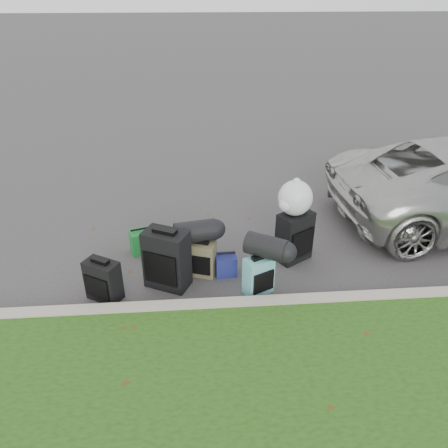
{
  "coord_description": "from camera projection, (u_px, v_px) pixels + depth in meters",
  "views": [
    {
      "loc": [
        -0.51,
        -5.11,
        3.51
      ],
      "look_at": [
        -0.1,
        0.2,
        0.55
      ],
      "focal_mm": 35.0,
      "sensor_mm": 36.0,
      "label": 1
    }
  ],
  "objects": [
    {
      "name": "suitcase_small_black",
      "position": [
        103.0,
        280.0,
        5.41
      ],
      "size": [
        0.49,
        0.42,
        0.53
      ],
      "primitive_type": "cube",
      "rotation": [
        0.0,
        0.0,
        -0.53
      ],
      "color": "black",
      "rests_on": "ground"
    },
    {
      "name": "suitcase_teal",
      "position": [
        258.0,
        276.0,
        5.52
      ],
      "size": [
        0.41,
        0.35,
        0.51
      ],
      "primitive_type": "cube",
      "rotation": [
        0.0,
        0.0,
        0.45
      ],
      "color": "teal",
      "rests_on": "ground"
    },
    {
      "name": "tote_navy",
      "position": [
        226.0,
        265.0,
        5.92
      ],
      "size": [
        0.29,
        0.24,
        0.3
      ],
      "primitive_type": "cube",
      "rotation": [
        0.0,
        0.0,
        0.06
      ],
      "color": "navy",
      "rests_on": "ground"
    },
    {
      "name": "suitcase_olive",
      "position": [
        202.0,
        259.0,
        5.87
      ],
      "size": [
        0.41,
        0.33,
        0.49
      ],
      "primitive_type": "cube",
      "rotation": [
        0.0,
        0.0,
        -0.33
      ],
      "color": "#48422D",
      "rests_on": "ground"
    },
    {
      "name": "duffel_left",
      "position": [
        195.0,
        232.0,
        5.72
      ],
      "size": [
        0.59,
        0.38,
        0.29
      ],
      "primitive_type": "cylinder",
      "rotation": [
        0.0,
        1.57,
        0.17
      ],
      "color": "black",
      "rests_on": "suitcase_olive"
    },
    {
      "name": "suitcase_large_black_left",
      "position": [
        167.0,
        259.0,
        5.59
      ],
      "size": [
        0.64,
        0.54,
        0.79
      ],
      "primitive_type": "cube",
      "rotation": [
        0.0,
        0.0,
        -0.46
      ],
      "color": "black",
      "rests_on": "ground"
    },
    {
      "name": "duffel_right",
      "position": [
        266.0,
        247.0,
        5.37
      ],
      "size": [
        0.59,
        0.52,
        0.29
      ],
      "primitive_type": "cylinder",
      "rotation": [
        0.0,
        1.57,
        -0.56
      ],
      "color": "black",
      "rests_on": "suitcase_teal"
    },
    {
      "name": "ground",
      "position": [
        232.0,
        264.0,
        6.19
      ],
      "size": [
        120.0,
        120.0,
        0.0
      ],
      "primitive_type": "plane",
      "color": "#383535",
      "rests_on": "ground"
    },
    {
      "name": "tote_green",
      "position": [
        141.0,
        242.0,
        6.41
      ],
      "size": [
        0.36,
        0.32,
        0.34
      ],
      "primitive_type": "cube",
      "rotation": [
        0.0,
        0.0,
        0.3
      ],
      "color": "#19712C",
      "rests_on": "ground"
    },
    {
      "name": "curb",
      "position": [
        240.0,
        306.0,
        5.28
      ],
      "size": [
        120.0,
        0.18,
        0.15
      ],
      "primitive_type": "cube",
      "color": "#9E937F",
      "rests_on": "ground"
    },
    {
      "name": "trash_bag",
      "position": [
        295.0,
        198.0,
        5.87
      ],
      "size": [
        0.47,
        0.47,
        0.47
      ],
      "primitive_type": "sphere",
      "color": "silver",
      "rests_on": "suitcase_large_black_right"
    },
    {
      "name": "suitcase_large_black_right",
      "position": [
        294.0,
        237.0,
        6.15
      ],
      "size": [
        0.57,
        0.51,
        0.73
      ],
      "primitive_type": "cube",
      "rotation": [
        0.0,
        0.0,
        0.56
      ],
      "color": "black",
      "rests_on": "ground"
    }
  ]
}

